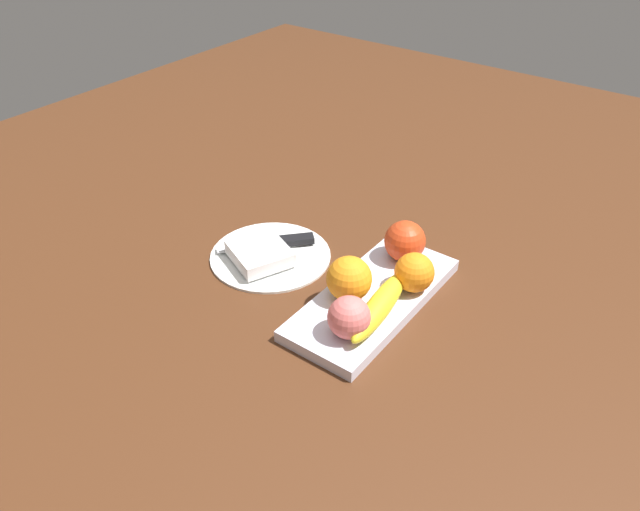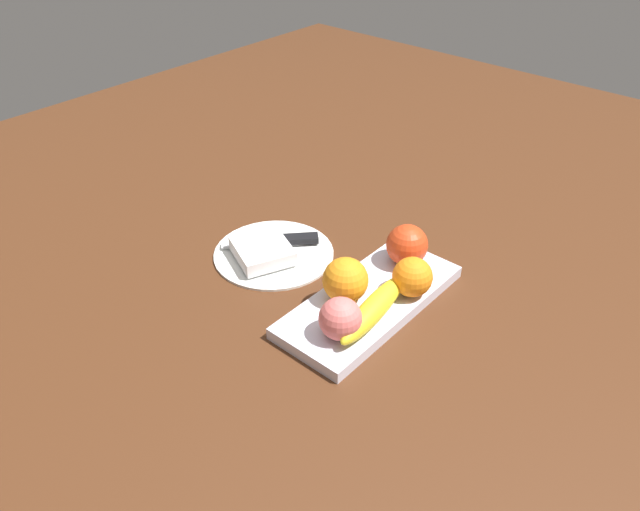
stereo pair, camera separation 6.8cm
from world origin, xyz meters
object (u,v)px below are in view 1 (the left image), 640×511
at_px(orange_near_banana, 349,279).
at_px(knife, 281,242).
at_px(peach, 349,317).
at_px(dinner_plate, 270,255).
at_px(orange_near_apple, 414,272).
at_px(folded_napkin, 260,254).
at_px(apple, 405,241).
at_px(fruit_tray, 375,299).
at_px(banana, 380,306).

xyz_separation_m(orange_near_banana, knife, (-0.07, -0.20, -0.04)).
height_order(peach, dinner_plate, peach).
distance_m(orange_near_apple, folded_napkin, 0.28).
bearing_deg(orange_near_banana, dinner_plate, -99.20).
relative_size(apple, folded_napkin, 0.72).
bearing_deg(orange_near_apple, folded_napkin, -73.79).
xyz_separation_m(fruit_tray, dinner_plate, (0.00, -0.23, -0.01)).
height_order(fruit_tray, folded_napkin, folded_napkin).
xyz_separation_m(banana, peach, (0.07, -0.01, 0.01)).
bearing_deg(knife, orange_near_banana, 114.42).
xyz_separation_m(banana, orange_near_banana, (-0.01, -0.06, 0.02)).
height_order(apple, dinner_plate, apple).
distance_m(banana, dinner_plate, 0.26).
distance_m(dinner_plate, folded_napkin, 0.03).
xyz_separation_m(banana, dinner_plate, (-0.04, -0.26, -0.03)).
relative_size(orange_near_apple, peach, 1.00).
relative_size(banana, folded_napkin, 1.88).
height_order(dinner_plate, knife, knife).
distance_m(banana, peach, 0.07).
height_order(banana, dinner_plate, banana).
bearing_deg(apple, peach, 8.69).
distance_m(banana, knife, 0.27).
distance_m(dinner_plate, knife, 0.04).
relative_size(banana, orange_near_apple, 2.87).
xyz_separation_m(orange_near_apple, peach, (0.15, -0.02, -0.00)).
bearing_deg(apple, folded_napkin, -55.81).
relative_size(fruit_tray, orange_near_banana, 4.54).
xyz_separation_m(orange_near_banana, folded_napkin, (-0.00, -0.19, -0.04)).
bearing_deg(fruit_tray, knife, -98.45).
xyz_separation_m(apple, orange_near_banana, (0.15, -0.02, 0.00)).
bearing_deg(peach, orange_near_banana, -145.48).
xyz_separation_m(dinner_plate, folded_napkin, (0.03, 0.00, 0.02)).
relative_size(fruit_tray, folded_napkin, 3.34).
relative_size(peach, knife, 0.45).
bearing_deg(folded_napkin, banana, 87.39).
relative_size(fruit_tray, knife, 2.28).
height_order(orange_near_apple, knife, orange_near_apple).
relative_size(dinner_plate, knife, 1.50).
height_order(fruit_tray, orange_near_apple, orange_near_apple).
bearing_deg(orange_near_banana, knife, -108.45).
height_order(dinner_plate, folded_napkin, folded_napkin).
bearing_deg(banana, dinner_plate, 73.44).
relative_size(fruit_tray, peach, 5.11).
xyz_separation_m(peach, dinner_plate, (-0.10, -0.24, -0.05)).
bearing_deg(folded_napkin, orange_near_apple, 106.21).
relative_size(fruit_tray, orange_near_apple, 5.10).
bearing_deg(orange_near_banana, orange_near_apple, 138.29).
distance_m(apple, orange_near_apple, 0.09).
bearing_deg(banana, knife, 66.36).
bearing_deg(dinner_plate, apple, 118.76).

